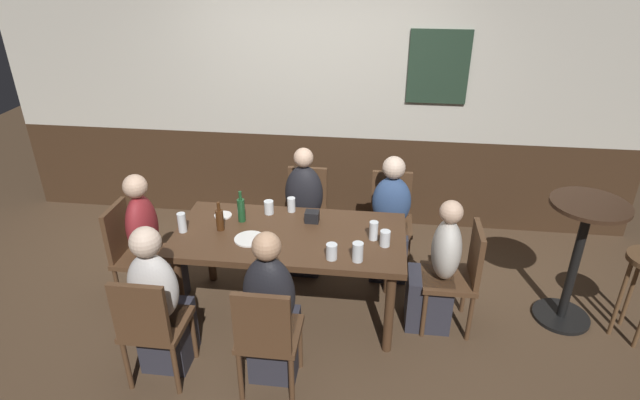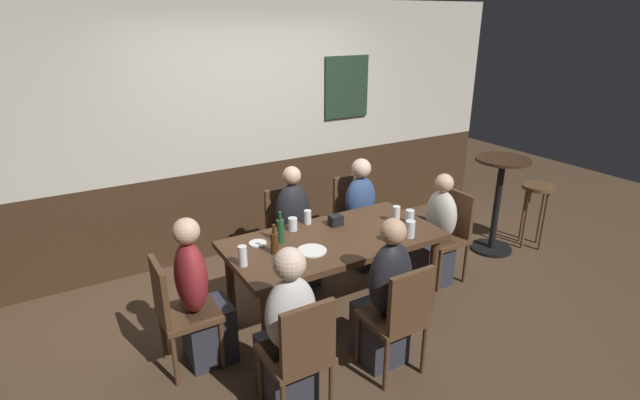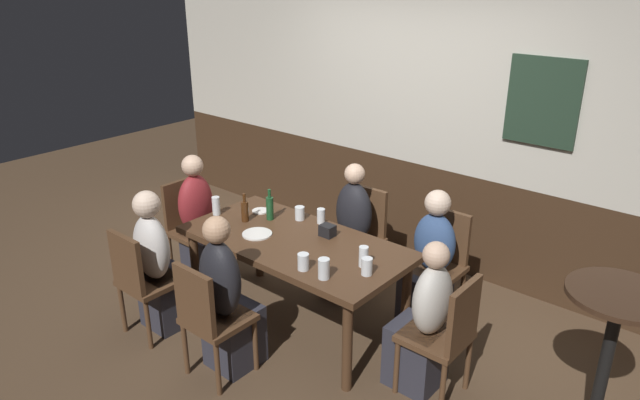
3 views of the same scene
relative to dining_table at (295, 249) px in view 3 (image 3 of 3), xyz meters
The scene contains 28 objects.
ground_plane 0.66m from the dining_table, ahead, with size 12.00×12.00×0.00m, color #4C3826.
wall_back 1.77m from the dining_table, 89.73° to the left, with size 6.40×0.13×2.60m.
dining_table is the anchor object (origin of this frame).
chair_head_west 1.31m from the dining_table, behind, with size 0.40×0.40×0.88m.
chair_left_near 1.16m from the dining_table, 132.39° to the right, with size 0.40×0.40×0.88m.
chair_mid_far 0.87m from the dining_table, 90.00° to the left, with size 0.40×0.40×0.88m.
chair_mid_near 0.87m from the dining_table, 90.00° to the right, with size 0.40×0.40×0.88m.
chair_right_far 1.16m from the dining_table, 47.61° to the left, with size 0.40×0.40×0.88m.
chair_head_east 1.31m from the dining_table, ahead, with size 0.40×0.40×0.88m.
person_head_west 1.15m from the dining_table, behind, with size 0.37×0.34×1.16m.
person_left_near 1.05m from the dining_table, 138.43° to the right, with size 0.34×0.37×1.15m.
person_mid_far 0.71m from the dining_table, 90.00° to the left, with size 0.34×0.37×1.15m.
person_mid_near 0.71m from the dining_table, 90.00° to the right, with size 0.34×0.37×1.17m.
person_right_far 1.05m from the dining_table, 41.51° to the left, with size 0.34×0.37×1.11m.
person_head_east 1.15m from the dining_table, ahead, with size 0.37×0.34×1.09m.
pint_glass_pale 0.74m from the dining_table, ahead, with size 0.08×0.08×0.12m.
beer_glass_half 0.48m from the dining_table, 40.34° to the right, with size 0.08×0.08×0.12m.
pint_glass_stout 0.65m from the dining_table, ahead, with size 0.07×0.07×0.15m.
tumbler_short 0.63m from the dining_table, 29.44° to the right, with size 0.08×0.08×0.14m.
pint_glass_amber 0.40m from the dining_table, 126.41° to the left, with size 0.08×0.08×0.11m.
tumbler_water 0.39m from the dining_table, 97.32° to the left, with size 0.07×0.07×0.12m.
beer_glass_tall 0.83m from the dining_table, behind, with size 0.06×0.06×0.16m.
beer_bottle_green 0.47m from the dining_table, 159.98° to the left, with size 0.06×0.06×0.26m.
beer_bottle_brown 0.57m from the dining_table, behind, with size 0.06×0.06×0.24m.
plate_white_large 0.32m from the dining_table, 156.22° to the right, with size 0.23×0.23×0.01m, color white.
plate_white_small 0.63m from the dining_table, 160.31° to the left, with size 0.14×0.14×0.01m, color white.
condiment_caddy 0.28m from the dining_table, 54.82° to the left, with size 0.11×0.09×0.09m, color black.
side_bar_table 2.19m from the dining_table, ahead, with size 0.56×0.56×1.05m.
Camera 3 is at (2.68, -2.87, 2.65)m, focal length 32.45 mm.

